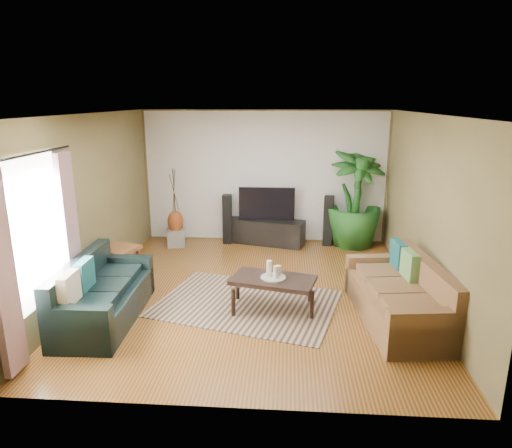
# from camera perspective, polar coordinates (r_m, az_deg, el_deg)

# --- Properties ---
(floor) EXTENTS (5.50, 5.50, 0.00)m
(floor) POSITION_cam_1_polar(r_m,az_deg,el_deg) (7.16, -0.11, -8.56)
(floor) COLOR brown
(floor) RESTS_ON ground
(ceiling) EXTENTS (5.50, 5.50, 0.00)m
(ceiling) POSITION_cam_1_polar(r_m,az_deg,el_deg) (6.55, -0.13, 13.58)
(ceiling) COLOR white
(ceiling) RESTS_ON ground
(wall_back) EXTENTS (5.00, 0.00, 5.00)m
(wall_back) POSITION_cam_1_polar(r_m,az_deg,el_deg) (9.42, 1.10, 5.87)
(wall_back) COLOR olive
(wall_back) RESTS_ON ground
(wall_front) EXTENTS (5.00, 0.00, 5.00)m
(wall_front) POSITION_cam_1_polar(r_m,az_deg,el_deg) (4.11, -2.93, -6.84)
(wall_front) COLOR olive
(wall_front) RESTS_ON ground
(wall_left) EXTENTS (0.00, 5.50, 5.50)m
(wall_left) POSITION_cam_1_polar(r_m,az_deg,el_deg) (7.34, -19.99, 2.21)
(wall_left) COLOR olive
(wall_left) RESTS_ON ground
(wall_right) EXTENTS (0.00, 5.50, 5.50)m
(wall_right) POSITION_cam_1_polar(r_m,az_deg,el_deg) (7.01, 20.73, 1.55)
(wall_right) COLOR olive
(wall_right) RESTS_ON ground
(backwall_panel) EXTENTS (4.90, 0.00, 4.90)m
(backwall_panel) POSITION_cam_1_polar(r_m,az_deg,el_deg) (9.41, 1.10, 5.86)
(backwall_panel) COLOR white
(backwall_panel) RESTS_ON ground
(window_pane) EXTENTS (0.00, 1.80, 1.80)m
(window_pane) POSITION_cam_1_polar(r_m,az_deg,el_deg) (5.94, -25.97, -0.88)
(window_pane) COLOR white
(window_pane) RESTS_ON ground
(curtain_near) EXTENTS (0.08, 0.35, 2.20)m
(curtain_near) POSITION_cam_1_polar(r_m,az_deg,el_deg) (5.38, -29.08, -5.67)
(curtain_near) COLOR gray
(curtain_near) RESTS_ON ground
(curtain_far) EXTENTS (0.08, 0.35, 2.20)m
(curtain_far) POSITION_cam_1_polar(r_m,az_deg,el_deg) (6.62, -22.19, -1.17)
(curtain_far) COLOR gray
(curtain_far) RESTS_ON ground
(curtain_rod) EXTENTS (0.03, 1.90, 0.03)m
(curtain_rod) POSITION_cam_1_polar(r_m,az_deg,el_deg) (5.75, -26.58, 7.74)
(curtain_rod) COLOR black
(curtain_rod) RESTS_ON ground
(sofa_left) EXTENTS (0.88, 1.95, 0.85)m
(sofa_left) POSITION_cam_1_polar(r_m,az_deg,el_deg) (6.51, -18.45, -7.85)
(sofa_left) COLOR black
(sofa_left) RESTS_ON floor
(sofa_right) EXTENTS (1.16, 2.13, 0.85)m
(sofa_right) POSITION_cam_1_polar(r_m,az_deg,el_deg) (6.44, 17.31, -8.00)
(sofa_right) COLOR brown
(sofa_right) RESTS_ON floor
(area_rug) EXTENTS (2.92, 2.40, 0.01)m
(area_rug) POSITION_cam_1_polar(r_m,az_deg,el_deg) (6.79, -1.18, -9.89)
(area_rug) COLOR #A17E5E
(area_rug) RESTS_ON floor
(coffee_table) EXTENTS (1.27, 0.89, 0.47)m
(coffee_table) POSITION_cam_1_polar(r_m,az_deg,el_deg) (6.55, 2.14, -8.67)
(coffee_table) COLOR black
(coffee_table) RESTS_ON floor
(candle_tray) EXTENTS (0.36, 0.36, 0.02)m
(candle_tray) POSITION_cam_1_polar(r_m,az_deg,el_deg) (6.46, 2.16, -6.69)
(candle_tray) COLOR gray
(candle_tray) RESTS_ON coffee_table
(candle_tall) EXTENTS (0.07, 0.07, 0.23)m
(candle_tall) POSITION_cam_1_polar(r_m,az_deg,el_deg) (6.44, 1.64, -5.57)
(candle_tall) COLOR white
(candle_tall) RESTS_ON candle_tray
(candle_mid) EXTENTS (0.07, 0.07, 0.18)m
(candle_mid) POSITION_cam_1_polar(r_m,az_deg,el_deg) (6.38, 2.52, -6.03)
(candle_mid) COLOR beige
(candle_mid) RESTS_ON candle_tray
(candle_short) EXTENTS (0.07, 0.07, 0.15)m
(candle_short) POSITION_cam_1_polar(r_m,az_deg,el_deg) (6.48, 2.81, -5.84)
(candle_short) COLOR beige
(candle_short) RESTS_ON candle_tray
(tv_stand) EXTENTS (1.61, 0.86, 0.52)m
(tv_stand) POSITION_cam_1_polar(r_m,az_deg,el_deg) (9.42, 1.33, -0.96)
(tv_stand) COLOR black
(tv_stand) RESTS_ON floor
(television) EXTENTS (1.13, 0.06, 0.67)m
(television) POSITION_cam_1_polar(r_m,az_deg,el_deg) (9.27, 1.35, 2.56)
(television) COLOR black
(television) RESTS_ON tv_stand
(speaker_left) EXTENTS (0.19, 0.21, 1.02)m
(speaker_left) POSITION_cam_1_polar(r_m,az_deg,el_deg) (9.42, -3.61, 0.62)
(speaker_left) COLOR black
(speaker_left) RESTS_ON floor
(speaker_right) EXTENTS (0.22, 0.24, 1.02)m
(speaker_right) POSITION_cam_1_polar(r_m,az_deg,el_deg) (9.38, 9.03, 0.40)
(speaker_right) COLOR black
(speaker_right) RESTS_ON floor
(potted_plant) EXTENTS (1.40, 1.40, 1.96)m
(potted_plant) POSITION_cam_1_polar(r_m,az_deg,el_deg) (9.33, 12.27, 3.10)
(potted_plant) COLOR #1B511B
(potted_plant) RESTS_ON floor
(plant_pot) EXTENTS (0.36, 0.36, 0.28)m
(plant_pot) POSITION_cam_1_polar(r_m,az_deg,el_deg) (9.54, 11.99, -1.82)
(plant_pot) COLOR black
(plant_pot) RESTS_ON floor
(pedestal) EXTENTS (0.42, 0.42, 0.35)m
(pedestal) POSITION_cam_1_polar(r_m,az_deg,el_deg) (9.44, -9.94, -1.67)
(pedestal) COLOR gray
(pedestal) RESTS_ON floor
(vase) EXTENTS (0.32, 0.32, 0.45)m
(vase) POSITION_cam_1_polar(r_m,az_deg,el_deg) (9.35, -10.04, 0.30)
(vase) COLOR brown
(vase) RESTS_ON pedestal
(side_table) EXTENTS (0.69, 0.69, 0.57)m
(side_table) POSITION_cam_1_polar(r_m,az_deg,el_deg) (7.84, -16.63, -4.82)
(side_table) COLOR brown
(side_table) RESTS_ON floor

